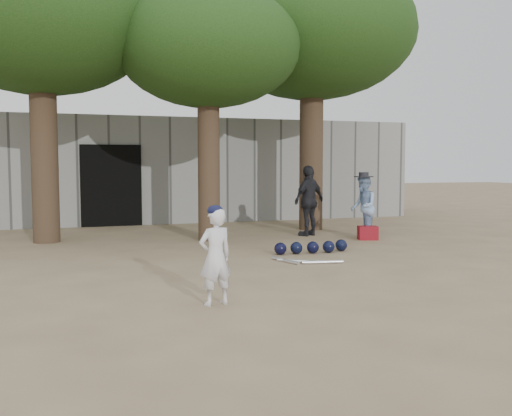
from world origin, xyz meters
name	(u,v)px	position (x,y,z in m)	size (l,w,h in m)	color
ground	(240,278)	(0.00, 0.00, 0.00)	(70.00, 70.00, 0.00)	#937C5E
boy_player	(215,257)	(-0.76, -1.46, 0.58)	(0.42, 0.28, 1.16)	silver
spectator_blue	(363,207)	(3.99, 3.40, 0.71)	(0.69, 0.54, 1.43)	#88A6D2
spectator_dark	(309,201)	(3.01, 4.21, 0.82)	(0.97, 0.40, 1.65)	black
red_bag	(368,233)	(3.97, 3.14, 0.15)	(0.42, 0.32, 0.30)	maroon
back_building	(143,170)	(0.00, 10.33, 1.50)	(16.00, 5.24, 3.00)	gray
helmet_row	(312,247)	(1.99, 1.77, 0.12)	(1.51, 0.33, 0.23)	black
bat_pile	(304,261)	(1.41, 0.85, 0.03)	(1.03, 0.81, 0.06)	silver
tree_row	(205,33)	(0.74, 5.02, 4.69)	(11.40, 5.80, 6.69)	brown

